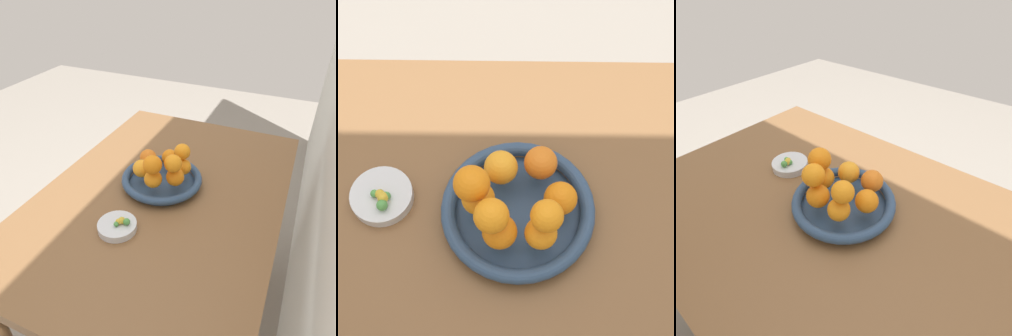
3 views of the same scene
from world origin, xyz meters
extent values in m
plane|color=gray|center=(0.00, 0.00, 0.00)|extent=(6.00, 6.00, 0.00)
cube|color=brown|center=(0.00, 0.00, 0.72)|extent=(1.10, 0.76, 0.04)
cylinder|color=brown|center=(-0.49, -0.32, 0.35)|extent=(0.05, 0.05, 0.70)
cylinder|color=brown|center=(0.49, -0.32, 0.35)|extent=(0.05, 0.05, 0.70)
cylinder|color=brown|center=(0.49, 0.32, 0.35)|extent=(0.05, 0.05, 0.70)
cylinder|color=navy|center=(-0.03, -0.02, 0.75)|extent=(0.23, 0.23, 0.01)
torus|color=navy|center=(-0.03, -0.02, 0.77)|extent=(0.27, 0.27, 0.03)
cylinder|color=silver|center=(0.22, -0.05, 0.75)|extent=(0.11, 0.11, 0.02)
sphere|color=orange|center=(-0.07, -0.09, 0.81)|extent=(0.06, 0.06, 0.06)
sphere|color=orange|center=(0.00, -0.08, 0.81)|extent=(0.06, 0.06, 0.06)
sphere|color=orange|center=(0.04, -0.02, 0.81)|extent=(0.06, 0.06, 0.06)
sphere|color=orange|center=(0.00, 0.04, 0.81)|extent=(0.06, 0.06, 0.06)
sphere|color=orange|center=(-0.07, 0.04, 0.81)|extent=(0.05, 0.05, 0.05)
sphere|color=orange|center=(-0.10, -0.02, 0.81)|extent=(0.06, 0.06, 0.06)
sphere|color=orange|center=(0.01, 0.04, 0.87)|extent=(0.06, 0.06, 0.06)
sphere|color=orange|center=(-0.07, 0.03, 0.86)|extent=(0.05, 0.05, 0.05)
sphere|color=orange|center=(0.04, -0.02, 0.87)|extent=(0.06, 0.06, 0.06)
sphere|color=#4C9947|center=(0.22, -0.05, 0.77)|extent=(0.01, 0.01, 0.01)
sphere|color=gold|center=(0.21, -0.04, 0.77)|extent=(0.02, 0.02, 0.02)
sphere|color=#4C9947|center=(0.21, -0.02, 0.77)|extent=(0.02, 0.02, 0.02)
sphere|color=#4C9947|center=(0.20, -0.04, 0.77)|extent=(0.02, 0.02, 0.02)
sphere|color=gold|center=(0.21, -0.04, 0.77)|extent=(0.02, 0.02, 0.02)
camera|label=1|loc=(0.78, 0.36, 1.41)|focal=35.00mm
camera|label=2|loc=(-0.01, 0.36, 1.59)|focal=55.00mm
camera|label=3|loc=(-0.34, 0.36, 1.25)|focal=28.00mm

